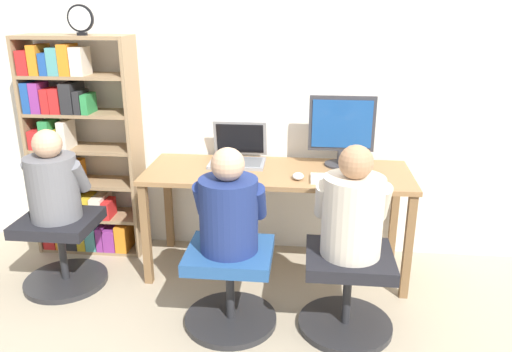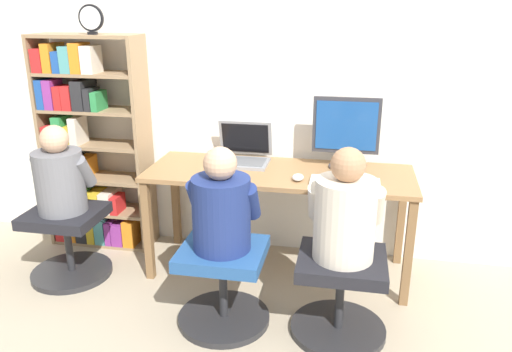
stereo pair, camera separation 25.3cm
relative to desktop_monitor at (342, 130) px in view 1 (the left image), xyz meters
The scene contains 15 objects.
ground_plane 1.14m from the desktop_monitor, 131.61° to the right, with size 14.00×14.00×0.00m, color tan.
wall_back 0.58m from the desktop_monitor, 151.84° to the left, with size 10.00×0.05×2.60m.
desk 0.54m from the desktop_monitor, 159.45° to the right, with size 1.72×0.61×0.72m.
desktop_monitor is the anchor object (origin of this frame).
laptop 0.71m from the desktop_monitor, behind, with size 0.37×0.32×0.27m.
keyboard 0.39m from the desktop_monitor, 87.29° to the right, with size 0.41×0.16×0.03m.
computer_mouse_by_keyboard 0.46m from the desktop_monitor, 131.73° to the right, with size 0.07×0.10×0.04m.
office_chair_left 1.05m from the desktop_monitor, 87.97° to the right, with size 0.53×0.53×0.47m.
office_chair_right 1.23m from the desktop_monitor, 128.19° to the right, with size 0.53×0.53×0.47m.
person_at_monitor 0.81m from the desktop_monitor, 87.96° to the right, with size 0.39×0.32×0.60m.
person_at_laptop 1.04m from the desktop_monitor, 128.33° to the right, with size 0.39×0.32×0.58m.
bookshelf 1.87m from the desktop_monitor, behind, with size 0.76×0.27×1.55m.
desk_clock 1.82m from the desktop_monitor, behind, with size 0.17×0.03×0.19m.
office_chair_side 1.97m from the desktop_monitor, 164.63° to the right, with size 0.53×0.53×0.47m.
person_near_shelf 1.85m from the desktop_monitor, 164.75° to the right, with size 0.38×0.31×0.57m.
Camera 1 is at (0.18, -2.76, 1.74)m, focal length 35.00 mm.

